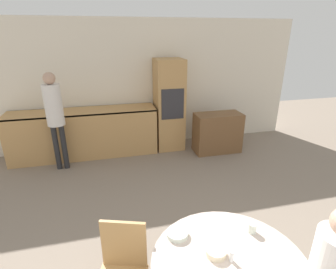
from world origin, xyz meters
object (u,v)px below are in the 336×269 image
Objects in this scene: bowl_centre at (177,234)px; sideboard at (217,133)px; bowl_near at (216,252)px; chair_far_left at (122,268)px; oven_unit at (169,105)px; cup at (252,228)px; person_standing at (54,111)px.

sideboard is at bearing 60.29° from bowl_centre.
bowl_centre is (-0.23, 0.26, -0.01)m from bowl_near.
sideboard is 5.21× the size of bowl_centre.
oven_unit is at bearing 88.67° from chair_far_left.
cup is at bearing -10.20° from bowl_centre.
chair_far_left is at bearing 173.69° from cup.
person_standing is (-3.03, -0.03, 0.69)m from sideboard.
bowl_near is at bearing -49.05° from bowl_centre.
cup reaches higher than sideboard.
person_standing is at bearing -166.98° from oven_unit.
bowl_near is (0.69, -0.27, 0.27)m from chair_far_left.
bowl_centre is (0.46, -0.01, 0.27)m from chair_far_left.
chair_far_left is at bearing -73.68° from person_standing.
oven_unit is 3.75m from bowl_near.
sideboard is at bearing 0.56° from person_standing.
chair_far_left is (-2.16, -2.97, 0.10)m from sideboard.
oven_unit is 21.58× the size of cup.
oven_unit is 11.91× the size of bowl_near.
bowl_near is at bearing -64.20° from person_standing.
oven_unit reaches higher than bowl_centre.
bowl_centre is at bearing 130.95° from bowl_near.
oven_unit is 10.23× the size of bowl_centre.
cup is 0.63m from bowl_centre.
person_standing is (-2.12, -0.49, 0.16)m from oven_unit.
sideboard is 3.45m from bowl_centre.
bowl_centre is (1.33, -2.95, -0.32)m from person_standing.
person_standing reaches higher than cup.
cup is 0.55× the size of bowl_near.
oven_unit is at bearing 81.34° from bowl_near.
bowl_centre is (-0.79, -3.44, -0.15)m from oven_unit.
chair_far_left is 0.79m from bowl_near.
oven_unit is at bearing 13.02° from person_standing.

